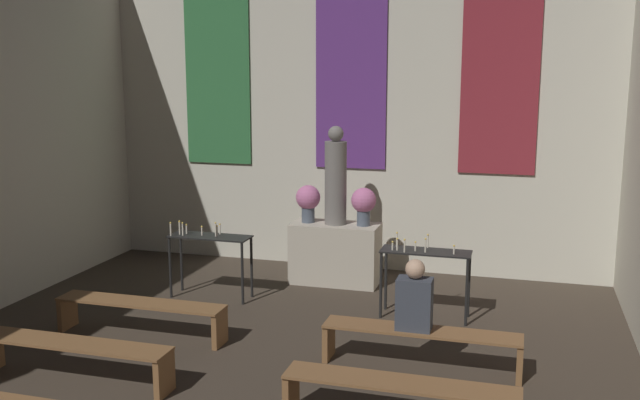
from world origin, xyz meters
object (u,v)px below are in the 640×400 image
object	(u,v)px
flower_vase_right	(364,203)
candle_rack_right	(425,262)
pew_third_right	(400,394)
person_seated	(414,299)
pew_third_left	(74,353)
flower_vase_left	(308,200)
statue	(336,179)
altar	(335,253)
candle_rack_left	(210,246)
pew_back_right	(421,340)
pew_back_left	(141,311)

from	to	relation	value
flower_vase_right	candle_rack_right	size ratio (longest dim) A/B	0.49
pew_third_right	person_seated	size ratio (longest dim) A/B	2.75
pew_third_left	candle_rack_right	bearing A→B (deg)	42.83
flower_vase_left	pew_third_right	world-z (taller)	flower_vase_left
flower_vase_left	candle_rack_right	distance (m)	2.21
statue	pew_third_right	bearing A→B (deg)	-67.69
pew_third_left	altar	bearing A→B (deg)	67.69
flower_vase_right	candle_rack_right	bearing A→B (deg)	-47.23
statue	pew_third_right	distance (m)	4.43
statue	person_seated	bearing A→B (deg)	-59.95
candle_rack_left	flower_vase_right	bearing A→B (deg)	30.87
pew_back_right	altar	bearing A→B (deg)	121.31
person_seated	pew_third_right	bearing A→B (deg)	-86.48
pew_back_right	flower_vase_right	bearing A→B (deg)	114.45
pew_back_left	person_seated	size ratio (longest dim) A/B	2.75
candle_rack_left	candle_rack_right	bearing A→B (deg)	0.00
candle_rack_right	pew_third_right	distance (m)	2.86
candle_rack_right	pew_third_left	world-z (taller)	candle_rack_right
altar	pew_back_right	distance (m)	3.11
candle_rack_left	pew_third_right	size ratio (longest dim) A/B	0.54
flower_vase_left	flower_vase_right	world-z (taller)	same
person_seated	pew_third_left	bearing A→B (deg)	-157.88
candle_rack_left	pew_back_right	size ratio (longest dim) A/B	0.54
flower_vase_right	candle_rack_right	distance (m)	1.59
altar	statue	world-z (taller)	statue
altar	candle_rack_left	distance (m)	1.85
pew_third_left	pew_third_right	bearing A→B (deg)	0.00
flower_vase_left	pew_back_right	size ratio (longest dim) A/B	0.27
flower_vase_right	pew_back_left	xyz separation A→B (m)	(-2.02, -2.66, -0.88)
candle_rack_right	candle_rack_left	bearing A→B (deg)	-180.00
person_seated	statue	bearing A→B (deg)	120.05
flower_vase_right	candle_rack_left	world-z (taller)	flower_vase_right
candle_rack_right	pew_third_right	bearing A→B (deg)	-86.34
altar	pew_back_right	size ratio (longest dim) A/B	0.62
pew_third_left	person_seated	distance (m)	3.43
statue	pew_back_left	world-z (taller)	statue
candle_rack_right	pew_back_right	distance (m)	1.61
statue	flower_vase_left	world-z (taller)	statue
statue	candle_rack_right	bearing A→B (deg)	-37.73
altar	person_seated	bearing A→B (deg)	-59.95
candle_rack_left	altar	bearing A→B (deg)	37.45
flower_vase_right	pew_back_left	bearing A→B (deg)	-127.30
pew_third_right	pew_back_right	distance (m)	1.28
candle_rack_right	person_seated	world-z (taller)	person_seated
altar	pew_back_left	world-z (taller)	altar
flower_vase_left	candle_rack_right	bearing A→B (deg)	-31.06
flower_vase_left	pew_back_left	xyz separation A→B (m)	(-1.21, -2.66, -0.88)
flower_vase_left	pew_third_right	size ratio (longest dim) A/B	0.27
flower_vase_right	pew_back_left	world-z (taller)	flower_vase_right
candle_rack_left	candle_rack_right	xyz separation A→B (m)	(2.89, 0.00, -0.00)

